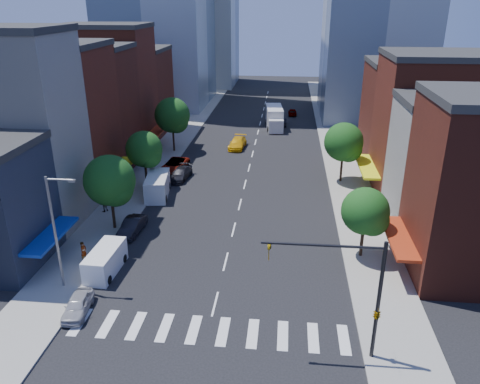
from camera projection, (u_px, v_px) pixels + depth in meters
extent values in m
plane|color=black|center=(215.00, 304.00, 34.23)|extent=(220.00, 220.00, 0.00)
cube|color=gray|center=(174.00, 143.00, 72.14)|extent=(5.00, 120.00, 0.15)
cube|color=gray|center=(338.00, 148.00, 69.80)|extent=(5.00, 120.00, 0.15)
cube|color=silver|center=(208.00, 331.00, 31.47)|extent=(19.00, 3.00, 0.01)
cube|color=#B5B1A7|center=(11.00, 134.00, 43.78)|extent=(12.00, 8.00, 18.00)
cube|color=maroon|center=(55.00, 122.00, 51.98)|extent=(12.00, 9.00, 16.00)
cube|color=#521E14|center=(86.00, 110.00, 59.98)|extent=(12.00, 8.00, 15.00)
cube|color=maroon|center=(109.00, 90.00, 67.41)|extent=(12.00, 9.00, 17.00)
cube|color=#521E14|center=(131.00, 92.00, 76.91)|extent=(12.00, 10.00, 13.00)
cube|color=#B5B1A7|center=(459.00, 168.00, 43.76)|extent=(12.00, 8.00, 12.00)
cube|color=maroon|center=(435.00, 128.00, 51.46)|extent=(12.00, 10.00, 15.00)
cube|color=#521E14|center=(412.00, 116.00, 61.04)|extent=(12.00, 10.00, 13.00)
cylinder|color=black|center=(378.00, 302.00, 27.52)|extent=(0.24, 0.24, 8.00)
cylinder|color=black|center=(322.00, 245.00, 26.48)|extent=(7.00, 0.16, 0.16)
imported|color=gold|center=(269.00, 252.00, 26.98)|extent=(0.22, 0.18, 1.10)
imported|color=gold|center=(377.00, 313.00, 27.83)|extent=(0.48, 2.24, 0.90)
cylinder|color=slate|center=(55.00, 233.00, 34.49)|extent=(0.20, 0.20, 9.00)
cylinder|color=slate|center=(59.00, 180.00, 32.75)|extent=(2.00, 0.14, 0.14)
cube|color=slate|center=(72.00, 181.00, 32.69)|extent=(0.50, 0.25, 0.18)
cylinder|color=black|center=(113.00, 209.00, 44.61)|extent=(0.28, 0.28, 3.92)
sphere|color=#124115|center=(110.00, 180.00, 43.48)|extent=(4.80, 4.80, 4.80)
sphere|color=#124115|center=(115.00, 189.00, 43.42)|extent=(3.36, 3.36, 3.36)
cylinder|color=black|center=(146.00, 171.00, 54.77)|extent=(0.28, 0.28, 3.64)
sphere|color=#124115|center=(144.00, 149.00, 53.73)|extent=(4.20, 4.20, 4.20)
sphere|color=#124115|center=(149.00, 155.00, 53.65)|extent=(2.94, 2.94, 2.94)
cylinder|color=black|center=(173.00, 137.00, 67.54)|extent=(0.28, 0.28, 4.20)
sphere|color=#124115|center=(172.00, 115.00, 66.33)|extent=(5.00, 5.00, 5.00)
sphere|color=#124115|center=(176.00, 121.00, 66.29)|extent=(3.50, 3.50, 3.50)
cylinder|color=black|center=(362.00, 238.00, 39.81)|extent=(0.28, 0.28, 3.36)
sphere|color=#124115|center=(365.00, 211.00, 38.85)|extent=(4.00, 4.00, 4.00)
sphere|color=#124115|center=(372.00, 219.00, 38.74)|extent=(2.80, 2.80, 2.80)
cylinder|color=black|center=(342.00, 166.00, 56.25)|extent=(0.28, 0.28, 3.92)
sphere|color=#124115|center=(344.00, 142.00, 55.12)|extent=(4.60, 4.60, 4.60)
sphere|color=#124115|center=(349.00, 149.00, 55.06)|extent=(3.22, 3.22, 3.22)
imported|color=#A7A7AC|center=(78.00, 305.00, 33.03)|extent=(1.93, 3.96, 1.30)
imported|color=black|center=(132.00, 226.00, 44.30)|extent=(1.85, 4.48, 1.44)
imported|color=#999999|center=(174.00, 165.00, 60.32)|extent=(3.27, 5.92, 1.57)
imported|color=black|center=(180.00, 174.00, 57.68)|extent=(2.58, 5.02, 1.39)
cube|color=white|center=(105.00, 261.00, 37.90)|extent=(2.11, 4.90, 2.03)
cube|color=black|center=(95.00, 270.00, 36.11)|extent=(1.82, 1.03, 0.87)
cylinder|color=black|center=(87.00, 278.00, 36.77)|extent=(0.27, 0.74, 0.73)
cylinder|color=black|center=(109.00, 280.00, 36.55)|extent=(0.27, 0.74, 0.73)
cylinder|color=black|center=(104.00, 257.00, 39.78)|extent=(0.27, 0.74, 0.73)
cylinder|color=black|center=(124.00, 259.00, 39.55)|extent=(0.27, 0.74, 0.73)
cube|color=white|center=(157.00, 186.00, 52.63)|extent=(3.04, 5.94, 2.39)
cube|color=black|center=(155.00, 190.00, 50.50)|extent=(2.24, 1.42, 1.02)
cylinder|color=black|center=(146.00, 199.00, 51.11)|extent=(0.40, 0.89, 0.86)
cylinder|color=black|center=(165.00, 199.00, 51.18)|extent=(0.40, 0.89, 0.86)
cylinder|color=black|center=(151.00, 186.00, 54.68)|extent=(0.40, 0.89, 0.86)
cylinder|color=black|center=(169.00, 186.00, 54.75)|extent=(0.40, 0.89, 0.86)
imported|color=#E9AB0C|center=(237.00, 143.00, 69.71)|extent=(2.59, 5.45, 1.54)
imported|color=black|center=(282.00, 122.00, 82.27)|extent=(1.50, 4.09, 1.34)
imported|color=#999999|center=(292.00, 112.00, 89.44)|extent=(1.62, 3.80, 1.28)
cube|color=silver|center=(274.00, 117.00, 80.93)|extent=(3.32, 7.31, 3.48)
cube|color=silver|center=(276.00, 126.00, 77.31)|extent=(2.58, 2.19, 2.18)
cylinder|color=black|center=(268.00, 129.00, 78.39)|extent=(0.42, 1.01, 0.98)
cylinder|color=black|center=(282.00, 129.00, 78.39)|extent=(0.42, 1.01, 0.98)
cylinder|color=black|center=(267.00, 122.00, 82.91)|extent=(0.42, 1.01, 0.98)
cylinder|color=black|center=(280.00, 122.00, 82.91)|extent=(0.42, 1.01, 0.98)
imported|color=#999999|center=(84.00, 251.00, 39.31)|extent=(0.56, 0.72, 1.75)
imported|color=#999999|center=(103.00, 204.00, 48.44)|extent=(1.01, 1.06, 1.72)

